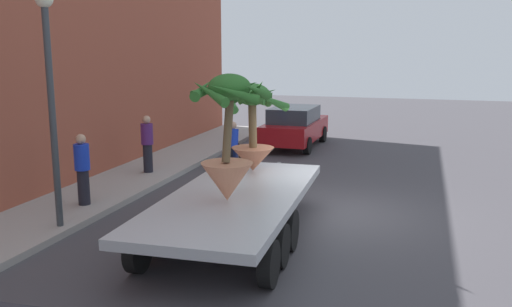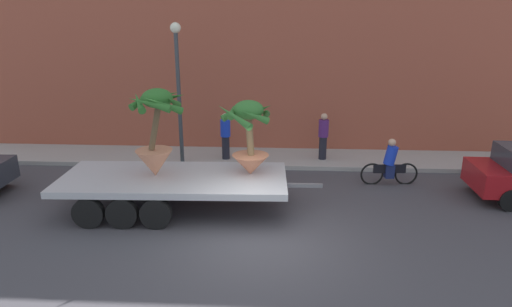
# 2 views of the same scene
# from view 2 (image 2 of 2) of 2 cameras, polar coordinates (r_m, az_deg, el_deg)

# --- Properties ---
(ground_plane) EXTENTS (60.00, 60.00, 0.00)m
(ground_plane) POSITION_cam_2_polar(r_m,az_deg,el_deg) (10.78, 0.38, -11.06)
(ground_plane) COLOR #423F44
(sidewalk) EXTENTS (24.00, 2.20, 0.15)m
(sidewalk) POSITION_cam_2_polar(r_m,az_deg,el_deg) (16.38, 1.48, -0.60)
(sidewalk) COLOR #A39E99
(sidewalk) RESTS_ON ground
(building_facade) EXTENTS (24.00, 1.20, 8.49)m
(building_facade) POSITION_cam_2_polar(r_m,az_deg,el_deg) (17.30, 1.79, 14.46)
(building_facade) COLOR #9E4C38
(building_facade) RESTS_ON ground
(flatbed_trailer) EXTENTS (7.19, 2.71, 0.98)m
(flatbed_trailer) POSITION_cam_2_polar(r_m,az_deg,el_deg) (12.28, -11.78, -3.78)
(flatbed_trailer) COLOR #B7BABF
(flatbed_trailer) RESTS_ON ground
(potted_palm_rear) EXTENTS (1.55, 1.74, 2.07)m
(potted_palm_rear) POSITION_cam_2_polar(r_m,az_deg,el_deg) (11.78, -0.89, 2.05)
(potted_palm_rear) COLOR #C17251
(potted_palm_rear) RESTS_ON flatbed_trailer
(potted_palm_middle) EXTENTS (1.51, 1.58, 2.41)m
(potted_palm_middle) POSITION_cam_2_polar(r_m,az_deg,el_deg) (11.91, -12.97, 2.44)
(potted_palm_middle) COLOR tan
(potted_palm_middle) RESTS_ON flatbed_trailer
(cyclist) EXTENTS (1.84, 0.37, 1.54)m
(cyclist) POSITION_cam_2_polar(r_m,az_deg,el_deg) (14.48, 17.11, -1.37)
(cyclist) COLOR black
(cyclist) RESTS_ON ground
(pedestrian_near_gate) EXTENTS (0.36, 0.36, 1.71)m
(pedestrian_near_gate) POSITION_cam_2_polar(r_m,az_deg,el_deg) (15.87, -4.01, 2.41)
(pedestrian_near_gate) COLOR black
(pedestrian_near_gate) RESTS_ON sidewalk
(pedestrian_far_left) EXTENTS (0.36, 0.36, 1.71)m
(pedestrian_far_left) POSITION_cam_2_polar(r_m,az_deg,el_deg) (15.97, 8.79, 2.35)
(pedestrian_far_left) COLOR black
(pedestrian_far_left) RESTS_ON sidewalk
(street_lamp) EXTENTS (0.36, 0.36, 4.83)m
(street_lamp) POSITION_cam_2_polar(r_m,az_deg,el_deg) (15.30, -10.17, 9.98)
(street_lamp) COLOR #383D42
(street_lamp) RESTS_ON sidewalk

